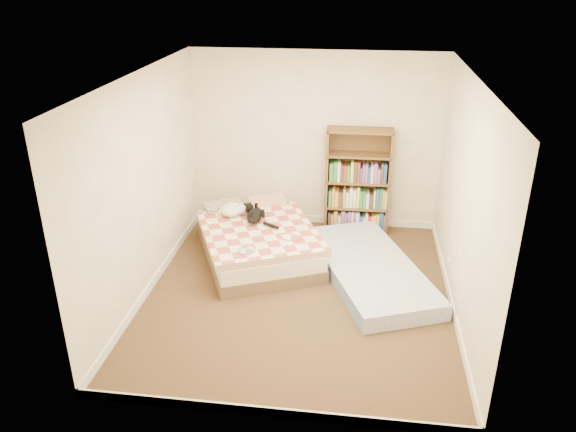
# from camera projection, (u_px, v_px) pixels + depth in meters

# --- Properties ---
(room) EXTENTS (3.51, 4.01, 2.51)m
(room) POSITION_uv_depth(u_px,v_px,m) (299.00, 199.00, 6.09)
(room) COLOR #482C1F
(room) RESTS_ON ground
(bed) EXTENTS (1.96, 2.25, 0.50)m
(bed) POSITION_uv_depth(u_px,v_px,m) (258.00, 240.00, 7.34)
(bed) COLOR brown
(bed) RESTS_ON room
(bookshelf) EXTENTS (0.90, 0.31, 1.50)m
(bookshelf) POSITION_uv_depth(u_px,v_px,m) (357.00, 194.00, 7.93)
(bookshelf) COLOR #4F2F1B
(bookshelf) RESTS_ON room
(floor_mattress) EXTENTS (1.76, 2.45, 0.20)m
(floor_mattress) POSITION_uv_depth(u_px,v_px,m) (369.00, 269.00, 6.89)
(floor_mattress) COLOR #748EC2
(floor_mattress) RESTS_ON room
(black_cat) EXTENTS (0.39, 0.74, 0.17)m
(black_cat) POSITION_uv_depth(u_px,v_px,m) (255.00, 214.00, 7.36)
(black_cat) COLOR black
(black_cat) RESTS_ON bed
(white_dog) EXTENTS (0.44, 0.44, 0.16)m
(white_dog) POSITION_uv_depth(u_px,v_px,m) (232.00, 210.00, 7.47)
(white_dog) COLOR white
(white_dog) RESTS_ON bed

